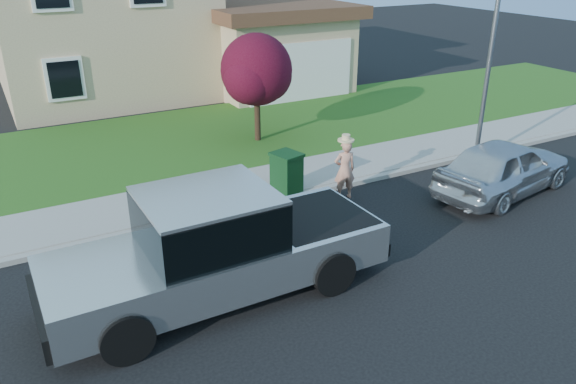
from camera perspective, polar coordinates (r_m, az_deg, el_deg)
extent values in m
plane|color=black|center=(11.31, 0.63, -7.67)|extent=(80.00, 80.00, 0.00)
cube|color=gray|center=(13.96, -1.63, -0.94)|extent=(40.00, 0.20, 0.12)
cube|color=gray|center=(14.86, -3.58, 0.67)|extent=(40.00, 2.00, 0.15)
cube|color=#224C15|center=(18.78, -9.53, 5.35)|extent=(40.00, 7.00, 0.10)
cube|color=tan|center=(25.97, -18.91, 16.68)|extent=(8.00, 9.00, 6.40)
cube|color=tan|center=(25.43, -2.15, 14.10)|extent=(5.50, 6.00, 3.20)
cube|color=white|center=(22.88, 1.36, 12.11)|extent=(4.60, 0.12, 2.30)
cube|color=#4C2D1E|center=(25.18, -2.21, 18.14)|extent=(6.20, 6.80, 0.50)
cube|color=black|center=(21.43, -21.73, 10.61)|extent=(1.30, 0.10, 1.50)
cylinder|color=black|center=(9.19, -16.11, -13.98)|extent=(0.85, 0.33, 0.85)
cylinder|color=black|center=(10.80, -18.74, -8.15)|extent=(0.85, 0.33, 0.85)
cylinder|color=black|center=(10.39, 4.52, -8.13)|extent=(0.85, 0.33, 0.85)
cylinder|color=black|center=(11.84, -0.72, -3.77)|extent=(0.85, 0.33, 0.85)
cube|color=silver|center=(10.25, -7.01, -6.74)|extent=(6.08, 2.19, 0.76)
cube|color=black|center=(9.81, -8.10, -2.90)|extent=(2.25, 2.00, 0.90)
cube|color=silver|center=(9.61, -8.26, -0.41)|extent=(2.25, 2.00, 0.08)
cube|color=black|center=(10.88, 2.72, -2.48)|extent=(1.93, 1.83, 0.06)
cube|color=black|center=(9.81, -23.97, -11.45)|extent=(0.15, 2.02, 0.42)
cube|color=black|center=(11.67, 7.02, -3.82)|extent=(0.15, 2.02, 0.27)
cube|color=black|center=(10.63, -14.64, -1.93)|extent=(0.13, 0.24, 0.19)
imported|color=tan|center=(14.07, 5.78, 2.27)|extent=(0.62, 0.48, 1.53)
cylinder|color=beige|center=(13.80, 5.91, 5.30)|extent=(0.41, 0.41, 0.04)
cylinder|color=beige|center=(13.78, 5.92, 5.54)|extent=(0.20, 0.20, 0.14)
imported|color=silver|center=(15.33, 21.11, 2.41)|extent=(4.47, 2.38, 1.45)
cylinder|color=black|center=(18.09, -3.13, 7.66)|extent=(0.19, 0.19, 1.55)
sphere|color=#480F1E|center=(17.73, -3.24, 12.31)|extent=(2.22, 2.22, 2.22)
sphere|color=#480F1E|center=(18.25, -2.23, 11.73)|extent=(1.64, 1.64, 1.64)
sphere|color=#480F1E|center=(17.35, -3.97, 11.38)|extent=(1.55, 1.55, 1.55)
cube|color=black|center=(14.15, -0.15, 1.89)|extent=(0.71, 0.78, 0.94)
cube|color=black|center=(13.96, -0.15, 3.82)|extent=(0.78, 0.85, 0.08)
cylinder|color=slate|center=(16.60, 19.65, 11.42)|extent=(0.13, 0.13, 5.44)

